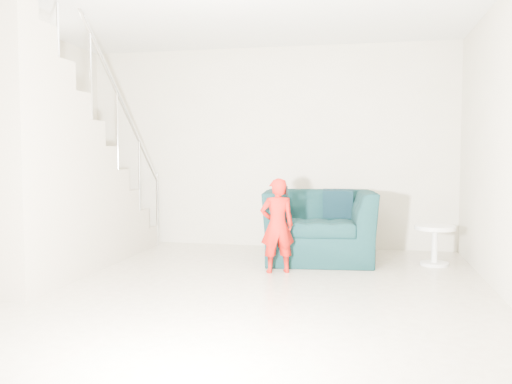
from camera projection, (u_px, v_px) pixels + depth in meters
floor at (213, 297)px, 4.78m from camera, size 5.50×5.50×0.00m
back_wall at (268, 148)px, 7.38m from camera, size 5.00×0.00×5.00m
front_wall at (6, 129)px, 2.00m from camera, size 5.00×0.00×5.00m
armchair at (319, 225)px, 6.42m from camera, size 1.38×1.23×0.83m
toddler at (277, 226)px, 5.74m from camera, size 0.43×0.36×1.01m
side_table at (435, 239)px, 6.13m from camera, size 0.45×0.45×0.45m
staircase at (42, 184)px, 5.64m from camera, size 1.02×3.03×3.62m
cushion at (338, 204)px, 6.64m from camera, size 0.37×0.17×0.36m
throw at (274, 215)px, 6.57m from camera, size 0.04×0.44×0.50m
phone at (286, 191)px, 5.69m from camera, size 0.04×0.05×0.10m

